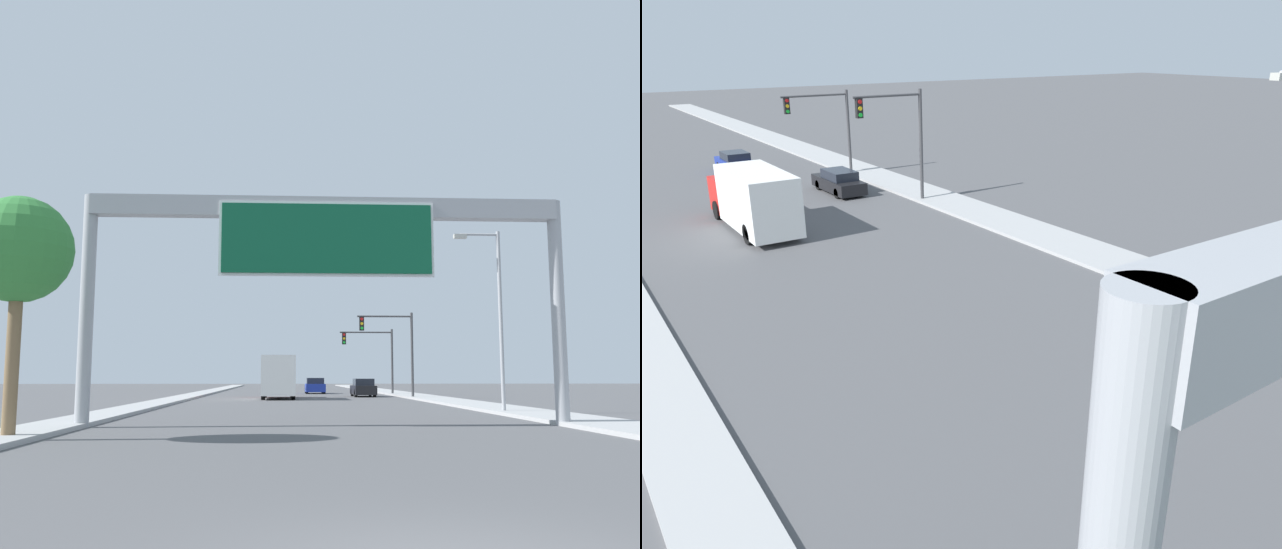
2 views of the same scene
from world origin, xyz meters
TOP-DOWN VIEW (x-y plane):
  - sidewalk_right at (9.50, 60.00)m, footprint 3.00×120.00m
  - car_mid_right at (5.25, 52.87)m, footprint 1.75×4.75m
  - car_near_right at (1.75, 63.43)m, footprint 1.86×4.31m
  - truck_box_primary at (-1.75, 47.54)m, footprint 2.44×8.26m
  - traffic_light_near_intersection at (7.18, 48.00)m, footprint 4.32×0.32m
  - traffic_light_mid_block at (6.91, 58.00)m, footprint 4.85×0.32m

SIDE VIEW (x-z plane):
  - sidewalk_right at x=9.50m, z-range 0.00..0.15m
  - car_mid_right at x=5.25m, z-range -0.04..1.43m
  - car_near_right at x=1.75m, z-range -0.04..1.46m
  - truck_box_primary at x=-1.75m, z-range 0.03..3.20m
  - traffic_light_mid_block at x=6.91m, z-range 1.08..7.01m
  - traffic_light_near_intersection at x=7.18m, z-range 1.12..7.68m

